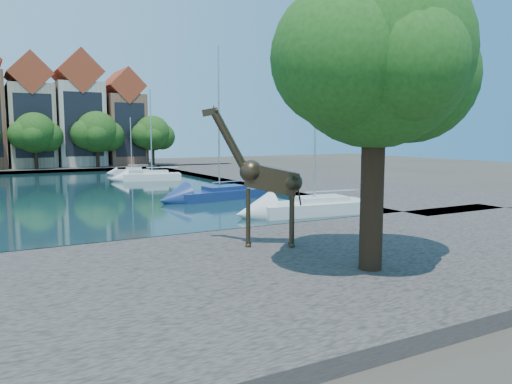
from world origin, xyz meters
TOP-DOWN VIEW (x-y plane):
  - ground at (0.00, 0.00)m, footprint 160.00×160.00m
  - water_basin at (0.00, 24.00)m, footprint 38.00×50.00m
  - near_quay at (0.00, -7.00)m, footprint 50.00×14.00m
  - far_quay at (0.00, 56.00)m, footprint 60.00×16.00m
  - right_quay at (25.00, 24.00)m, footprint 14.00×52.00m
  - plane_tree at (7.62, -9.01)m, footprint 8.32×6.40m
  - townhouse_east_inner at (2.00, 55.99)m, footprint 5.94×9.18m
  - townhouse_east_mid at (8.50, 55.99)m, footprint 6.43×9.18m
  - townhouse_east_end at (15.00, 55.99)m, footprint 5.44×9.18m
  - far_tree_mid_east at (2.10, 50.49)m, footprint 7.02×5.40m
  - far_tree_east at (10.11, 50.49)m, footprint 7.54×5.80m
  - far_tree_far_east at (18.09, 50.49)m, footprint 6.76×5.20m
  - giraffe_statue at (6.02, -4.03)m, footprint 3.74×2.32m
  - sailboat_right_a at (14.33, 4.00)m, footprint 7.74×3.39m
  - sailboat_right_b at (12.00, 13.57)m, footprint 7.56×3.57m
  - sailboat_right_c at (12.00, 31.43)m, footprint 6.48×3.48m
  - sailboat_right_d at (12.00, 39.90)m, footprint 4.59×2.79m

SIDE VIEW (x-z plane):
  - ground at x=0.00m, z-range 0.00..0.00m
  - water_basin at x=0.00m, z-range 0.00..0.08m
  - near_quay at x=0.00m, z-range 0.00..0.50m
  - far_quay at x=0.00m, z-range 0.00..0.50m
  - right_quay at x=25.00m, z-range 0.00..0.50m
  - sailboat_right_d at x=12.00m, z-range -2.98..4.15m
  - sailboat_right_b at x=12.00m, z-range -5.28..6.54m
  - sailboat_right_a at x=14.33m, z-range -4.28..5.60m
  - sailboat_right_c at x=12.00m, z-range -4.28..5.62m
  - giraffe_statue at x=6.02m, z-range 0.45..6.25m
  - far_tree_far_east at x=18.09m, z-range 1.40..8.76m
  - far_tree_mid_east at x=2.10m, z-range 1.37..8.89m
  - far_tree_east at x=10.11m, z-range 1.32..9.16m
  - townhouse_east_end at x=15.00m, z-range -0.11..14.32m
  - plane_tree at x=7.62m, z-range 2.36..12.98m
  - townhouse_east_inner at x=2.00m, z-range -0.16..15.63m
  - townhouse_east_mid at x=8.50m, z-range -0.22..16.43m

